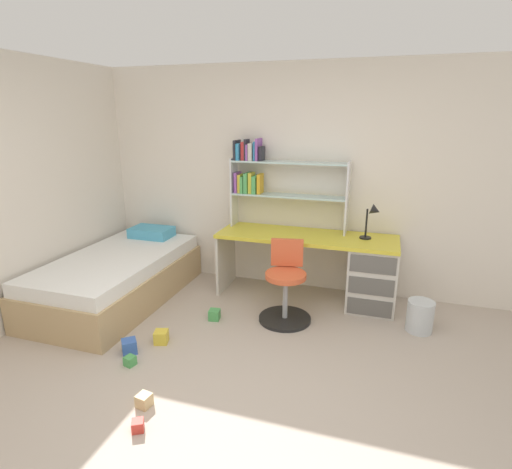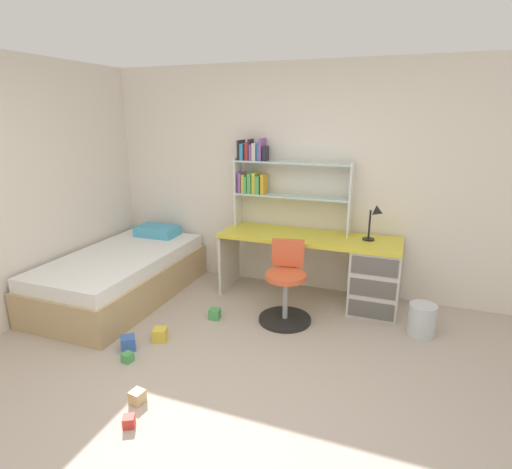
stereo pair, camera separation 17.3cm
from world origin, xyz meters
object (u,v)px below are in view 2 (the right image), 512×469
waste_bin (422,320)px  toy_block_green_2 (215,314)px  swivel_chair (286,290)px  toy_block_yellow_4 (160,334)px  desk (355,269)px  toy_block_red_0 (129,421)px  toy_block_green_5 (128,357)px  bookshelf_hutch (272,177)px  desk_lamp (376,217)px  bed_platform (122,275)px  toy_block_blue_3 (128,343)px  toy_block_natural_1 (137,397)px

waste_bin → toy_block_green_2: bearing=-168.6°
swivel_chair → toy_block_yellow_4: swivel_chair is taller
desk → waste_bin: 0.82m
toy_block_red_0 → toy_block_green_5: toy_block_green_5 is taller
bookshelf_hutch → desk_lamp: bookshelf_hutch is taller
bed_platform → toy_block_blue_3: 1.17m
toy_block_yellow_4 → toy_block_green_5: 0.39m
bed_platform → toy_block_yellow_4: (0.91, -0.67, -0.20)m
swivel_chair → toy_block_blue_3: swivel_chair is taller
desk → toy_block_blue_3: 2.35m
toy_block_green_2 → toy_block_yellow_4: size_ratio=0.89×
bed_platform → toy_block_green_5: bed_platform is taller
bed_platform → toy_block_green_5: bearing=-51.2°
desk → bookshelf_hutch: 1.35m
bookshelf_hutch → bed_platform: size_ratio=0.66×
desk_lamp → toy_block_yellow_4: desk_lamp is taller
toy_block_red_0 → toy_block_green_5: (-0.47, 0.60, 0.00)m
toy_block_red_0 → swivel_chair: bearing=72.8°
swivel_chair → waste_bin: size_ratio=2.62×
waste_bin → toy_block_green_5: 2.64m
toy_block_yellow_4 → toy_block_green_5: bearing=-100.0°
bed_platform → toy_block_yellow_4: bed_platform is taller
desk → bed_platform: bearing=-164.8°
toy_block_yellow_4 → desk: bearing=40.8°
toy_block_green_2 → toy_block_yellow_4: (-0.28, -0.54, 0.01)m
desk → toy_block_green_2: 1.53m
bed_platform → toy_block_green_5: (0.84, -1.05, -0.22)m
bed_platform → toy_block_green_2: (1.19, -0.12, -0.21)m
toy_block_natural_1 → toy_block_red_0: bearing=-67.6°
bookshelf_hutch → toy_block_blue_3: bookshelf_hutch is taller
desk → toy_block_yellow_4: bearing=-139.2°
toy_block_red_0 → toy_block_yellow_4: (-0.40, 0.99, 0.02)m
toy_block_yellow_4 → toy_block_green_5: toy_block_yellow_4 is taller
toy_block_green_2 → toy_block_red_0: bearing=-85.5°
desk → bed_platform: 2.55m
desk_lamp → toy_block_blue_3: 2.63m
bookshelf_hutch → toy_block_green_5: (-0.62, -1.90, -1.27)m
desk → toy_block_natural_1: bearing=-120.3°
bookshelf_hutch → swivel_chair: bookshelf_hutch is taller
swivel_chair → waste_bin: bearing=6.9°
swivel_chair → bed_platform: bearing=-176.5°
bookshelf_hutch → swivel_chair: size_ratio=1.65×
toy_block_red_0 → toy_block_natural_1: size_ratio=0.81×
toy_block_green_5 → waste_bin: bearing=29.9°
waste_bin → toy_block_red_0: waste_bin is taller
desk_lamp → toy_block_green_2: (-1.42, -0.82, -0.93)m
bookshelf_hutch → bed_platform: 1.99m
toy_block_red_0 → toy_block_blue_3: toy_block_blue_3 is taller
desk → toy_block_red_0: bearing=-116.2°
toy_block_red_0 → bookshelf_hutch: bearing=86.6°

